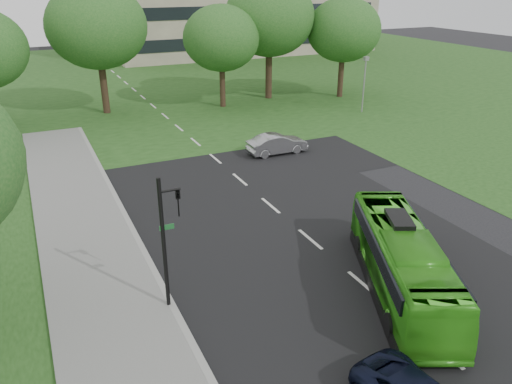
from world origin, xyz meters
The scene contains 10 objects.
ground centered at (0.00, 0.00, 0.00)m, with size 160.00×160.00×0.00m, color black.
street_surfaces centered at (-0.38, 22.75, 0.03)m, with size 120.00×120.00×0.15m.
tree_park_b centered at (-4.26, 29.30, 7.21)m, with size 8.15×8.15×10.69m.
tree_park_c centered at (5.77, 27.15, 6.00)m, with size 6.66×6.66×8.85m.
tree_park_d centered at (11.10, 28.50, 7.48)m, with size 8.35×8.35×11.04m.
tree_park_e centered at (17.75, 26.05, 6.31)m, with size 6.96×6.96×9.28m.
bus centered at (1.00, -2.80, 1.23)m, with size 2.07×8.84×2.46m, color green.
sedan centered at (4.16, 13.29, 0.67)m, with size 1.42×4.06×1.34m, color #9E9DA2.
traffic_light centered at (-7.04, -0.18, 2.95)m, with size 0.80×0.23×5.02m.
camera_pole centered at (16.00, 20.00, 3.08)m, with size 0.43×0.38×4.77m.
Camera 1 is at (-10.66, -14.90, 10.92)m, focal length 35.00 mm.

